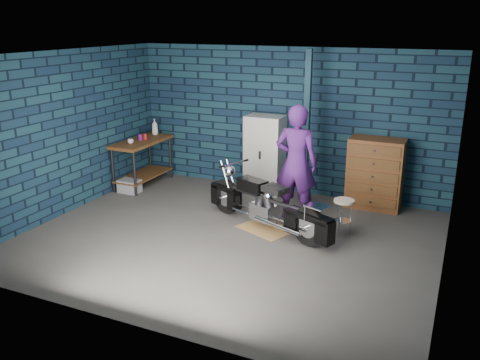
% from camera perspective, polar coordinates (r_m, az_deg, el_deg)
% --- Properties ---
extents(ground, '(6.00, 6.00, 0.00)m').
position_cam_1_polar(ground, '(7.73, -1.19, -6.53)').
color(ground, '#454240').
rests_on(ground, ground).
extents(room_walls, '(6.02, 5.01, 2.71)m').
position_cam_1_polar(room_walls, '(7.66, 0.52, 8.15)').
color(room_walls, '#102136').
rests_on(room_walls, ground).
extents(support_post, '(0.10, 0.10, 2.70)m').
position_cam_1_polar(support_post, '(8.87, 7.46, 5.67)').
color(support_post, '#122B39').
rests_on(support_post, ground).
extents(workbench, '(0.60, 1.40, 0.91)m').
position_cam_1_polar(workbench, '(10.21, -10.86, 1.92)').
color(workbench, brown).
rests_on(workbench, ground).
extents(drip_mat, '(0.98, 0.87, 0.01)m').
position_cam_1_polar(drip_mat, '(8.07, 2.99, -5.45)').
color(drip_mat, olive).
rests_on(drip_mat, ground).
extents(motorcycle, '(2.18, 1.34, 0.94)m').
position_cam_1_polar(motorcycle, '(7.90, 3.05, -2.35)').
color(motorcycle, black).
rests_on(motorcycle, ground).
extents(person, '(0.72, 0.49, 1.90)m').
position_cam_1_polar(person, '(8.23, 6.33, 1.91)').
color(person, '#481C6A').
rests_on(person, ground).
extents(storage_bin, '(0.39, 0.28, 0.24)m').
position_cam_1_polar(storage_bin, '(9.91, -12.30, -0.67)').
color(storage_bin, gray).
rests_on(storage_bin, ground).
extents(locker, '(0.69, 0.49, 1.47)m').
position_cam_1_polar(locker, '(9.55, 2.78, 2.86)').
color(locker, beige).
rests_on(locker, ground).
extents(tool_chest, '(0.92, 0.51, 1.23)m').
position_cam_1_polar(tool_chest, '(9.06, 14.92, 0.68)').
color(tool_chest, brown).
rests_on(tool_chest, ground).
extents(shop_stool, '(0.32, 0.32, 0.57)m').
position_cam_1_polar(shop_stool, '(7.91, 11.50, -4.12)').
color(shop_stool, '#C0AE91').
rests_on(shop_stool, ground).
extents(cup_a, '(0.14, 0.14, 0.09)m').
position_cam_1_polar(cup_a, '(9.86, -12.19, 4.27)').
color(cup_a, '#C0AE91').
rests_on(cup_a, workbench).
extents(mug_purple, '(0.10, 0.10, 0.12)m').
position_cam_1_polar(mug_purple, '(10.10, -11.13, 4.74)').
color(mug_purple, '#5F1964').
rests_on(mug_purple, workbench).
extents(mug_red, '(0.09, 0.09, 0.11)m').
position_cam_1_polar(mug_red, '(10.14, -10.61, 4.81)').
color(mug_red, '#A01F15').
rests_on(mug_red, workbench).
extents(bottle, '(0.15, 0.15, 0.32)m').
position_cam_1_polar(bottle, '(10.53, -9.54, 5.91)').
color(bottle, gray).
rests_on(bottle, workbench).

